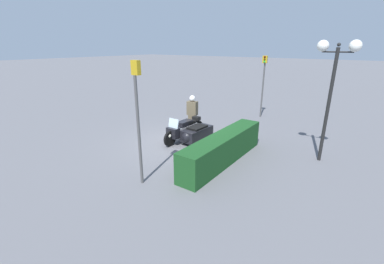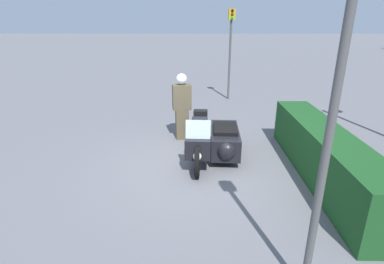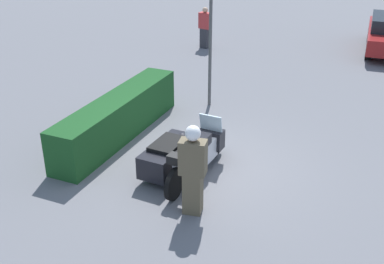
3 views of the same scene
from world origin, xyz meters
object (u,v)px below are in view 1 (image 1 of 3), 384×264
police_motorcycle (190,132)px  traffic_light_near (138,107)px  twin_lamp_post (335,67)px  traffic_light_far (263,78)px  hedge_bush_curbside (223,148)px  officer_rider (192,113)px

police_motorcycle → traffic_light_near: bearing=16.1°
twin_lamp_post → traffic_light_near: size_ratio=1.15×
police_motorcycle → traffic_light_far: size_ratio=0.74×
traffic_light_near → traffic_light_far: size_ratio=1.05×
police_motorcycle → hedge_bush_curbside: 2.42m
officer_rider → traffic_light_far: traffic_light_far is taller
officer_rider → twin_lamp_post: 6.41m
officer_rider → traffic_light_far: bearing=149.1°
officer_rider → traffic_light_far: size_ratio=0.51×
traffic_light_near → traffic_light_far: bearing=0.8°
police_motorcycle → hedge_bush_curbside: (0.97, 2.21, 0.06)m
police_motorcycle → officer_rider: officer_rider is taller
twin_lamp_post → traffic_light_far: (-4.59, -4.16, -1.09)m
twin_lamp_post → traffic_light_far: twin_lamp_post is taller
hedge_bush_curbside → twin_lamp_post: 4.68m
twin_lamp_post → officer_rider: bearing=-89.9°
traffic_light_far → hedge_bush_curbside: bearing=5.0°
officer_rider → traffic_light_near: traffic_light_near is taller
twin_lamp_post → police_motorcycle: bearing=-75.8°
hedge_bush_curbside → twin_lamp_post: bearing=128.0°
hedge_bush_curbside → twin_lamp_post: (-2.26, 2.90, 2.89)m
police_motorcycle → hedge_bush_curbside: bearing=69.0°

